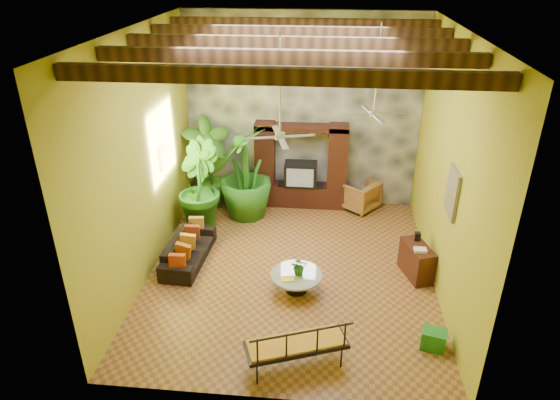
# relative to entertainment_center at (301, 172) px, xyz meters

# --- Properties ---
(ground) EXTENTS (7.00, 7.00, 0.00)m
(ground) POSITION_rel_entertainment_center_xyz_m (0.00, -3.14, -0.97)
(ground) COLOR brown
(ground) RESTS_ON ground
(ceiling) EXTENTS (6.00, 7.00, 0.02)m
(ceiling) POSITION_rel_entertainment_center_xyz_m (0.00, -3.14, 4.03)
(ceiling) COLOR silver
(ceiling) RESTS_ON back_wall
(back_wall) EXTENTS (6.00, 0.02, 5.00)m
(back_wall) POSITION_rel_entertainment_center_xyz_m (0.00, 0.36, 1.53)
(back_wall) COLOR gold
(back_wall) RESTS_ON ground
(left_wall) EXTENTS (0.02, 7.00, 5.00)m
(left_wall) POSITION_rel_entertainment_center_xyz_m (-3.00, -3.14, 1.53)
(left_wall) COLOR gold
(left_wall) RESTS_ON ground
(right_wall) EXTENTS (0.02, 7.00, 5.00)m
(right_wall) POSITION_rel_entertainment_center_xyz_m (3.00, -3.14, 1.53)
(right_wall) COLOR gold
(right_wall) RESTS_ON ground
(stone_accent_wall) EXTENTS (5.98, 0.10, 4.98)m
(stone_accent_wall) POSITION_rel_entertainment_center_xyz_m (0.00, 0.30, 1.53)
(stone_accent_wall) COLOR #3C3F44
(stone_accent_wall) RESTS_ON ground
(ceiling_beams) EXTENTS (5.95, 5.36, 0.22)m
(ceiling_beams) POSITION_rel_entertainment_center_xyz_m (0.00, -3.14, 3.81)
(ceiling_beams) COLOR #3A2212
(ceiling_beams) RESTS_ON ceiling
(entertainment_center) EXTENTS (2.40, 0.55, 2.30)m
(entertainment_center) POSITION_rel_entertainment_center_xyz_m (0.00, 0.00, 0.00)
(entertainment_center) COLOR #34140E
(entertainment_center) RESTS_ON ground
(ceiling_fan_front) EXTENTS (1.28, 1.28, 1.86)m
(ceiling_fan_front) POSITION_rel_entertainment_center_xyz_m (-0.20, -3.54, 2.44)
(ceiling_fan_front) COLOR #A8A7AC
(ceiling_fan_front) RESTS_ON ceiling
(ceiling_fan_back) EXTENTS (1.28, 1.28, 1.86)m
(ceiling_fan_back) POSITION_rel_entertainment_center_xyz_m (1.60, -1.94, 2.44)
(ceiling_fan_back) COLOR #A8A7AC
(ceiling_fan_back) RESTS_ON ceiling
(wall_art_mask) EXTENTS (0.06, 0.32, 0.55)m
(wall_art_mask) POSITION_rel_entertainment_center_xyz_m (-2.96, -2.14, 1.13)
(wall_art_mask) COLOR orange
(wall_art_mask) RESTS_ON left_wall
(wall_art_painting) EXTENTS (0.06, 0.70, 0.90)m
(wall_art_painting) POSITION_rel_entertainment_center_xyz_m (2.96, -3.74, 1.33)
(wall_art_painting) COLOR #245684
(wall_art_painting) RESTS_ON right_wall
(sofa) EXTENTS (0.86, 1.96, 0.56)m
(sofa) POSITION_rel_entertainment_center_xyz_m (-2.30, -2.99, -0.69)
(sofa) COLOR black
(sofa) RESTS_ON ground
(wicker_armchair) EXTENTS (1.20, 1.20, 0.79)m
(wicker_armchair) POSITION_rel_entertainment_center_xyz_m (1.58, -0.07, -0.57)
(wicker_armchair) COLOR #935D35
(wicker_armchair) RESTS_ON ground
(tall_plant_a) EXTENTS (1.58, 1.44, 2.48)m
(tall_plant_a) POSITION_rel_entertainment_center_xyz_m (-2.38, -0.33, 0.27)
(tall_plant_a) COLOR #2F6C1C
(tall_plant_a) RESTS_ON ground
(tall_plant_b) EXTENTS (1.48, 1.57, 2.26)m
(tall_plant_b) POSITION_rel_entertainment_center_xyz_m (-2.40, -1.51, 0.17)
(tall_plant_b) COLOR #1F651A
(tall_plant_b) RESTS_ON ground
(tall_plant_c) EXTENTS (1.45, 1.45, 2.40)m
(tall_plant_c) POSITION_rel_entertainment_center_xyz_m (-1.36, -0.73, 0.23)
(tall_plant_c) COLOR #286B1C
(tall_plant_c) RESTS_ON ground
(coffee_table) EXTENTS (1.05, 1.05, 0.40)m
(coffee_table) POSITION_rel_entertainment_center_xyz_m (0.16, -3.86, -0.71)
(coffee_table) COLOR black
(coffee_table) RESTS_ON ground
(centerpiece_plant) EXTENTS (0.34, 0.30, 0.37)m
(centerpiece_plant) POSITION_rel_entertainment_center_xyz_m (0.22, -3.85, -0.38)
(centerpiece_plant) COLOR #28651A
(centerpiece_plant) RESTS_ON coffee_table
(yellow_tray) EXTENTS (0.29, 0.23, 0.03)m
(yellow_tray) POSITION_rel_entertainment_center_xyz_m (0.00, -4.06, -0.55)
(yellow_tray) COLOR yellow
(yellow_tray) RESTS_ON coffee_table
(iron_bench) EXTENTS (1.77, 1.16, 0.57)m
(iron_bench) POSITION_rel_entertainment_center_xyz_m (0.30, -5.99, -0.44)
(iron_bench) COLOR black
(iron_bench) RESTS_ON ground
(side_console) EXTENTS (0.67, 0.99, 0.73)m
(side_console) POSITION_rel_entertainment_center_xyz_m (2.65, -3.07, -0.60)
(side_console) COLOR #3A2412
(side_console) RESTS_ON ground
(green_bin) EXTENTS (0.48, 0.41, 0.36)m
(green_bin) POSITION_rel_entertainment_center_xyz_m (2.65, -5.25, -0.78)
(green_bin) COLOR #1C691C
(green_bin) RESTS_ON ground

